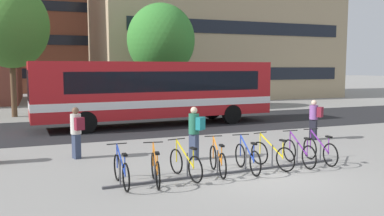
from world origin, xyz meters
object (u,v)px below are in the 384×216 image
object	(u,v)px
parked_bicycle_orange_3	(218,160)
parked_bicycle_purple_6	(299,153)
street_tree_1	(11,26)
parked_bicycle_blue_4	(247,158)
parked_bicycle_yellow_2	(185,164)
commuter_maroon_pack_0	(314,117)
parked_bicycle_orange_1	(155,169)
commuter_teal_pack_2	(195,129)
parked_bicycle_yellow_5	(272,155)
commuter_maroon_pack_1	(76,129)
city_bus	(155,90)
street_tree_0	(161,40)
parked_bicycle_blue_0	(121,171)
parked_bicycle_purple_7	(320,151)

from	to	relation	value
parked_bicycle_orange_3	parked_bicycle_purple_6	distance (m)	2.70
parked_bicycle_orange_3	street_tree_1	world-z (taller)	street_tree_1
parked_bicycle_blue_4	parked_bicycle_yellow_2	bearing A→B (deg)	94.64
parked_bicycle_purple_6	commuter_maroon_pack_0	world-z (taller)	commuter_maroon_pack_0
parked_bicycle_orange_1	parked_bicycle_blue_4	world-z (taller)	same
parked_bicycle_purple_6	commuter_teal_pack_2	distance (m)	3.27
parked_bicycle_orange_1	parked_bicycle_yellow_5	world-z (taller)	same
commuter_maroon_pack_1	street_tree_1	distance (m)	13.52
parked_bicycle_blue_4	parked_bicycle_orange_3	bearing A→B (deg)	90.10
street_tree_1	parked_bicycle_orange_3	bearing A→B (deg)	-69.67
parked_bicycle_blue_4	street_tree_1	distance (m)	18.05
parked_bicycle_orange_1	parked_bicycle_orange_3	bearing A→B (deg)	-71.96
city_bus	parked_bicycle_orange_3	xyz separation A→B (m)	(-0.97, -9.59, -1.39)
street_tree_0	street_tree_1	bearing A→B (deg)	-173.77
parked_bicycle_orange_3	street_tree_1	xyz separation A→B (m)	(-5.89, 15.90, 4.95)
parked_bicycle_purple_6	street_tree_1	world-z (taller)	street_tree_1
city_bus	parked_bicycle_orange_1	world-z (taller)	city_bus
parked_bicycle_yellow_2	street_tree_1	world-z (taller)	street_tree_1
parked_bicycle_orange_3	parked_bicycle_yellow_5	world-z (taller)	same
commuter_maroon_pack_1	parked_bicycle_orange_3	bearing A→B (deg)	-154.72
parked_bicycle_yellow_2	street_tree_0	world-z (taller)	street_tree_0
parked_bicycle_blue_0	parked_bicycle_orange_1	world-z (taller)	same
parked_bicycle_yellow_5	street_tree_1	bearing A→B (deg)	11.44
parked_bicycle_purple_7	commuter_maroon_pack_1	size ratio (longest dim) A/B	1.03
parked_bicycle_orange_3	parked_bicycle_blue_4	size ratio (longest dim) A/B	0.99
parked_bicycle_blue_0	commuter_maroon_pack_0	size ratio (longest dim) A/B	1.06
city_bus	parked_bicycle_blue_0	xyz separation A→B (m)	(-3.67, -9.74, -1.39)
parked_bicycle_blue_4	commuter_maroon_pack_1	size ratio (longest dim) A/B	1.03
parked_bicycle_blue_0	parked_bicycle_yellow_5	bearing A→B (deg)	-88.91
city_bus	commuter_maroon_pack_1	xyz separation A→B (m)	(-4.42, -6.25, -0.82)
commuter_maroon_pack_0	commuter_maroon_pack_1	world-z (taller)	commuter_maroon_pack_1
parked_bicycle_yellow_2	commuter_maroon_pack_1	size ratio (longest dim) A/B	1.02
parked_bicycle_yellow_5	street_tree_0	size ratio (longest dim) A/B	0.23
parked_bicycle_purple_7	street_tree_0	world-z (taller)	street_tree_0
street_tree_0	commuter_maroon_pack_0	bearing A→B (deg)	-80.23
parked_bicycle_orange_1	street_tree_0	size ratio (longest dim) A/B	0.23
parked_bicycle_yellow_2	parked_bicycle_purple_7	distance (m)	4.47
street_tree_0	parked_bicycle_orange_1	bearing A→B (deg)	-107.37
commuter_maroon_pack_0	parked_bicycle_yellow_5	bearing A→B (deg)	96.42
street_tree_1	commuter_teal_pack_2	bearing A→B (deg)	-67.11
parked_bicycle_yellow_2	parked_bicycle_purple_6	size ratio (longest dim) A/B	0.99
city_bus	commuter_teal_pack_2	world-z (taller)	city_bus
parked_bicycle_blue_4	parked_bicycle_yellow_5	distance (m)	0.87
parked_bicycle_yellow_2	parked_bicycle_purple_7	world-z (taller)	same
commuter_teal_pack_2	street_tree_1	distance (m)	15.88
city_bus	parked_bicycle_orange_1	bearing A→B (deg)	71.45
parked_bicycle_blue_0	parked_bicycle_yellow_2	distance (m)	1.73
parked_bicycle_purple_6	commuter_maroon_pack_1	distance (m)	7.02
commuter_maroon_pack_0	city_bus	bearing A→B (deg)	5.54
city_bus	parked_bicycle_yellow_2	xyz separation A→B (m)	(-1.95, -9.66, -1.39)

